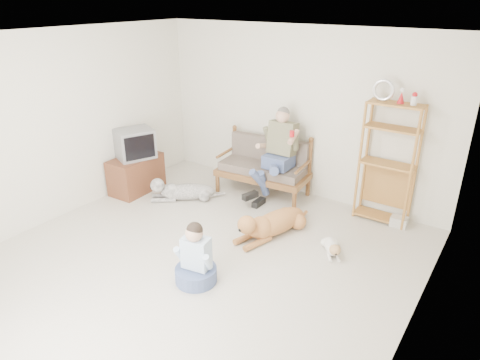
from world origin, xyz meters
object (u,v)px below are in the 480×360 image
Objects in this scene: etagere at (388,162)px; golden_retriever at (271,224)px; tv_stand at (136,174)px; loveseat at (265,165)px.

golden_retriever is at bearing -129.88° from etagere.
golden_retriever is (2.66, 0.00, -0.12)m from tv_stand.
tv_stand is (-1.84, -1.17, -0.19)m from loveseat.
tv_stand is at bearing -153.18° from loveseat.
tv_stand is (-3.77, -1.34, -0.61)m from etagere.
tv_stand is at bearing -163.83° from golden_retriever.
etagere is (1.93, 0.17, 0.42)m from loveseat.
tv_stand is at bearing -160.47° from etagere.
etagere reaches higher than golden_retriever.
etagere is at bearing 17.33° from tv_stand.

